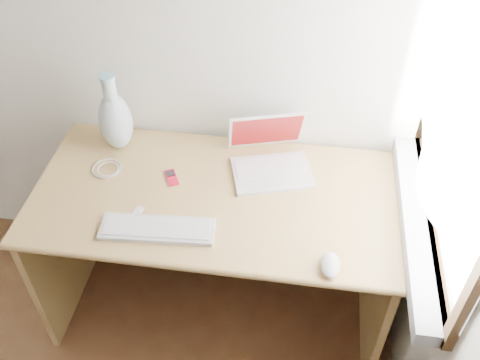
# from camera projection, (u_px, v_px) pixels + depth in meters

# --- Properties ---
(window) EXTENTS (0.11, 0.99, 1.10)m
(window) POSITION_uv_depth(u_px,v_px,m) (462.00, 112.00, 1.58)
(window) COLOR white
(window) RESTS_ON right_wall
(desk) EXTENTS (1.41, 0.71, 0.75)m
(desk) POSITION_uv_depth(u_px,v_px,m) (219.00, 215.00, 2.29)
(desk) COLOR tan
(desk) RESTS_ON floor
(laptop) EXTENTS (0.36, 0.34, 0.21)m
(laptop) POSITION_uv_depth(u_px,v_px,m) (273.00, 159.00, 2.16)
(laptop) COLOR silver
(laptop) RESTS_ON desk
(external_keyboard) EXTENTS (0.42, 0.15, 0.02)m
(external_keyboard) POSITION_uv_depth(u_px,v_px,m) (157.00, 229.00, 1.94)
(external_keyboard) COLOR silver
(external_keyboard) RESTS_ON desk
(mouse) EXTENTS (0.07, 0.11, 0.04)m
(mouse) POSITION_uv_depth(u_px,v_px,m) (330.00, 265.00, 1.81)
(mouse) COLOR silver
(mouse) RESTS_ON desk
(ipod) EXTENTS (0.08, 0.10, 0.01)m
(ipod) POSITION_uv_depth(u_px,v_px,m) (172.00, 177.00, 2.14)
(ipod) COLOR #A60B24
(ipod) RESTS_ON desk
(cable_coil) EXTENTS (0.15, 0.15, 0.01)m
(cable_coil) POSITION_uv_depth(u_px,v_px,m) (107.00, 168.00, 2.18)
(cable_coil) COLOR silver
(cable_coil) RESTS_ON desk
(remote) EXTENTS (0.05, 0.08, 0.01)m
(remote) POSITION_uv_depth(u_px,v_px,m) (136.00, 213.00, 2.00)
(remote) COLOR silver
(remote) RESTS_ON desk
(vase) EXTENTS (0.14, 0.14, 0.35)m
(vase) POSITION_uv_depth(u_px,v_px,m) (115.00, 120.00, 2.19)
(vase) COLOR silver
(vase) RESTS_ON desk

